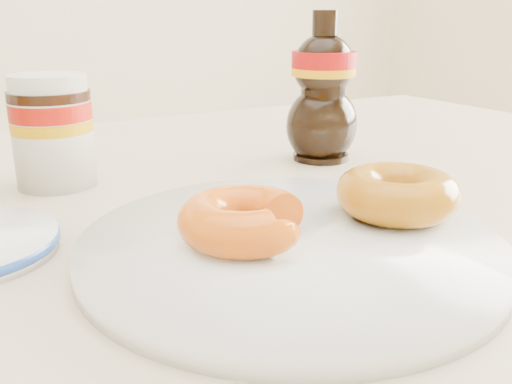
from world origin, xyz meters
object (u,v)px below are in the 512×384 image
donut_bitten (243,220)px  syrup_bottle (323,87)px  dining_table (185,287)px  donut_whole (397,193)px  plate (290,245)px  nutella_jar (52,127)px

donut_bitten → syrup_bottle: syrup_bottle is taller
dining_table → donut_bitten: 0.18m
donut_bitten → donut_whole: 0.13m
plate → syrup_bottle: size_ratio=1.78×
nutella_jar → syrup_bottle: bearing=-8.8°
syrup_bottle → plate: bearing=-130.2°
dining_table → syrup_bottle: syrup_bottle is taller
plate → donut_bitten: 0.04m
nutella_jar → donut_whole: bearing=-52.0°
dining_table → donut_whole: (0.13, -0.15, 0.12)m
dining_table → plate: plate is taller
nutella_jar → syrup_bottle: (0.30, -0.05, 0.03)m
donut_bitten → syrup_bottle: 0.31m
nutella_jar → syrup_bottle: 0.30m
donut_whole → nutella_jar: (-0.21, 0.27, 0.03)m
donut_whole → dining_table: bearing=131.0°
plate → nutella_jar: 0.29m
donut_whole → nutella_jar: size_ratio=0.86×
dining_table → nutella_jar: size_ratio=12.45×
donut_bitten → nutella_jar: size_ratio=0.82×
plate → syrup_bottle: 0.30m
donut_bitten → syrup_bottle: (0.22, 0.21, 0.05)m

